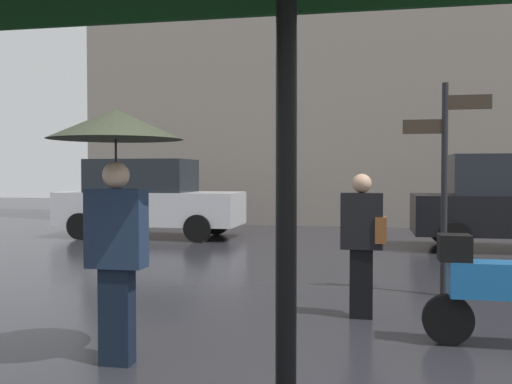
{
  "coord_description": "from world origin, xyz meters",
  "views": [
    {
      "loc": [
        0.69,
        -2.97,
        1.57
      ],
      "look_at": [
        -0.93,
        5.27,
        1.29
      ],
      "focal_mm": 40.69,
      "sensor_mm": 36.0,
      "label": 1
    }
  ],
  "objects": [
    {
      "name": "parked_scooter",
      "position": [
        1.85,
        2.51,
        0.56
      ],
      "size": [
        1.46,
        0.32,
        1.23
      ],
      "rotation": [
        0.0,
        0.0,
        -0.16
      ],
      "color": "black",
      "rests_on": "ground"
    },
    {
      "name": "street_signpost",
      "position": [
        1.62,
        4.71,
        1.65
      ],
      "size": [
        1.08,
        0.08,
        2.71
      ],
      "color": "black",
      "rests_on": "ground"
    },
    {
      "name": "pedestrian_with_umbrella",
      "position": [
        -1.33,
        1.42,
        1.68
      ],
      "size": [
        1.09,
        1.09,
        2.09
      ],
      "rotation": [
        0.0,
        0.0,
        5.99
      ],
      "color": "black",
      "rests_on": "ground"
    },
    {
      "name": "pedestrian_with_bag",
      "position": [
        0.62,
        3.35,
        0.88
      ],
      "size": [
        0.48,
        0.24,
        1.56
      ],
      "rotation": [
        0.0,
        0.0,
        1.1
      ],
      "color": "black",
      "rests_on": "ground"
    },
    {
      "name": "parked_car_left",
      "position": [
        -4.64,
        10.41,
        0.95
      ],
      "size": [
        4.42,
        1.85,
        1.9
      ],
      "rotation": [
        0.0,
        0.0,
        0.02
      ],
      "color": "silver",
      "rests_on": "ground"
    }
  ]
}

